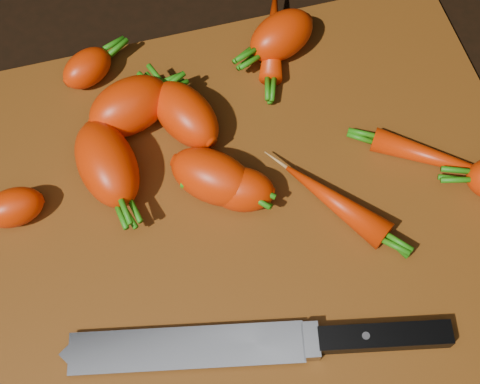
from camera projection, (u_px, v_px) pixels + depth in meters
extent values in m
cube|color=black|center=(243.00, 220.00, 0.58)|extent=(2.00, 2.00, 0.01)
cube|color=brown|center=(243.00, 214.00, 0.57)|extent=(0.50, 0.40, 0.01)
ellipsoid|color=red|center=(130.00, 106.00, 0.58)|extent=(0.09, 0.07, 0.05)
ellipsoid|color=red|center=(241.00, 189.00, 0.55)|extent=(0.07, 0.06, 0.04)
ellipsoid|color=red|center=(107.00, 164.00, 0.56)|extent=(0.06, 0.09, 0.05)
ellipsoid|color=red|center=(185.00, 115.00, 0.58)|extent=(0.07, 0.09, 0.04)
ellipsoid|color=red|center=(282.00, 36.00, 0.62)|extent=(0.08, 0.07, 0.04)
ellipsoid|color=red|center=(87.00, 68.00, 0.61)|extent=(0.06, 0.05, 0.03)
ellipsoid|color=red|center=(273.00, 34.00, 0.64)|extent=(0.05, 0.11, 0.02)
ellipsoid|color=red|center=(442.00, 160.00, 0.58)|extent=(0.11, 0.09, 0.02)
ellipsoid|color=red|center=(335.00, 201.00, 0.56)|extent=(0.08, 0.10, 0.03)
ellipsoid|color=red|center=(14.00, 208.00, 0.55)|extent=(0.05, 0.04, 0.03)
ellipsoid|color=red|center=(213.00, 177.00, 0.56)|extent=(0.09, 0.08, 0.04)
cube|color=gray|center=(68.00, 354.00, 0.51)|extent=(0.18, 0.07, 0.00)
cube|color=gray|center=(194.00, 347.00, 0.51)|extent=(0.02, 0.03, 0.01)
cube|color=black|center=(267.00, 343.00, 0.51)|extent=(0.10, 0.04, 0.01)
cylinder|color=#B2B2B7|center=(247.00, 342.00, 0.50)|extent=(0.01, 0.01, 0.00)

